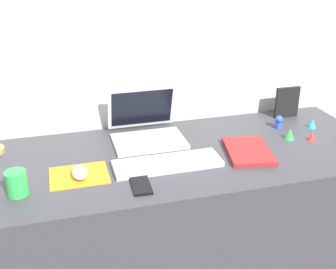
{
  "coord_description": "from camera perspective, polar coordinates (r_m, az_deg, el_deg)",
  "views": [
    {
      "loc": [
        -0.43,
        -1.45,
        1.51
      ],
      "look_at": [
        -0.03,
        0.0,
        0.83
      ],
      "focal_mm": 45.31,
      "sensor_mm": 36.0,
      "label": 1
    }
  ],
  "objects": [
    {
      "name": "back_wall",
      "position": [
        2.06,
        -1.91,
        -0.26
      ],
      "size": [
        2.91,
        0.05,
        1.31
      ],
      "primitive_type": "cube",
      "color": "beige",
      "rests_on": "ground_plane"
    },
    {
      "name": "desk",
      "position": [
        1.9,
        0.93,
        -12.68
      ],
      "size": [
        1.71,
        0.66,
        0.74
      ],
      "primitive_type": "cube",
      "color": "#38383D",
      "rests_on": "ground_plane"
    },
    {
      "name": "laptop",
      "position": [
        1.83,
        -3.02,
        1.17
      ],
      "size": [
        0.3,
        0.27,
        0.21
      ],
      "color": "silver",
      "rests_on": "desk"
    },
    {
      "name": "keyboard",
      "position": [
        1.61,
        -0.07,
        -3.93
      ],
      "size": [
        0.41,
        0.13,
        0.02
      ],
      "primitive_type": "cube",
      "color": "silver",
      "rests_on": "desk"
    },
    {
      "name": "mousepad",
      "position": [
        1.58,
        -11.87,
        -5.42
      ],
      "size": [
        0.21,
        0.17,
        0.0
      ],
      "primitive_type": "cube",
      "color": "orange",
      "rests_on": "desk"
    },
    {
      "name": "mouse",
      "position": [
        1.56,
        -11.79,
        -5.03
      ],
      "size": [
        0.06,
        0.1,
        0.03
      ],
      "primitive_type": "ellipsoid",
      "color": "silver",
      "rests_on": "mousepad"
    },
    {
      "name": "cell_phone",
      "position": [
        1.48,
        -3.67,
        -6.79
      ],
      "size": [
        0.07,
        0.13,
        0.01
      ],
      "primitive_type": "cube",
      "rotation": [
        0.0,
        0.0,
        -0.05
      ],
      "color": "black",
      "rests_on": "desk"
    },
    {
      "name": "notebook_pad",
      "position": [
        1.73,
        10.76,
        -2.24
      ],
      "size": [
        0.21,
        0.27,
        0.02
      ],
      "primitive_type": "cube",
      "rotation": [
        0.0,
        0.0,
        -0.2
      ],
      "color": "maroon",
      "rests_on": "desk"
    },
    {
      "name": "picture_frame",
      "position": [
        2.12,
        15.72,
        4.19
      ],
      "size": [
        0.12,
        0.02,
        0.15
      ],
      "primitive_type": "cube",
      "color": "black",
      "rests_on": "desk"
    },
    {
      "name": "coffee_mug",
      "position": [
        1.5,
        -19.68,
        -6.18
      ],
      "size": [
        0.07,
        0.07,
        0.09
      ],
      "primitive_type": "cylinder",
      "color": "green",
      "rests_on": "desk"
    },
    {
      "name": "toy_figurine_blue",
      "position": [
        1.99,
        14.69,
        1.7
      ],
      "size": [
        0.03,
        0.03,
        0.06
      ],
      "color": "blue",
      "rests_on": "desk"
    },
    {
      "name": "toy_figurine_green",
      "position": [
        1.89,
        16.06,
        0.09
      ],
      "size": [
        0.04,
        0.04,
        0.05
      ],
      "primitive_type": "cone",
      "color": "green",
      "rests_on": "desk"
    },
    {
      "name": "toy_figurine_red",
      "position": [
        1.91,
        18.78,
        -0.23
      ],
      "size": [
        0.04,
        0.04,
        0.04
      ],
      "primitive_type": "cone",
      "color": "red",
      "rests_on": "desk"
    },
    {
      "name": "toy_figurine_cyan",
      "position": [
        2.04,
        18.84,
        1.4
      ],
      "size": [
        0.04,
        0.04,
        0.04
      ],
      "primitive_type": "cone",
      "color": "#28B7CC",
      "rests_on": "desk"
    }
  ]
}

